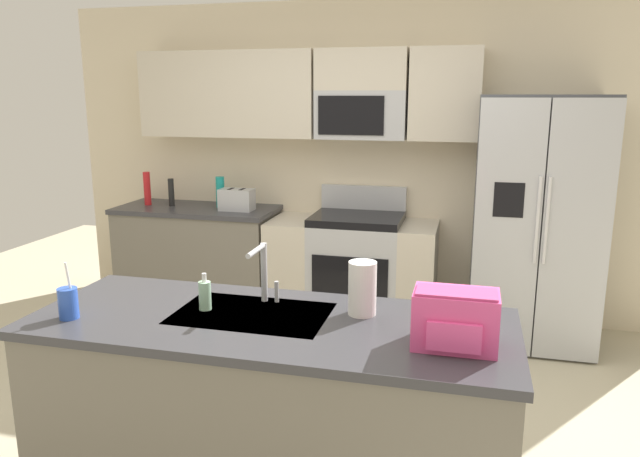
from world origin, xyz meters
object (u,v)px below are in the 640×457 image
Objects in this scene: range_oven at (352,269)px; drink_cup_blue at (68,303)px; backpack at (455,318)px; toaster at (237,200)px; paper_towel_roll at (362,288)px; sink_faucet at (263,268)px; bottle_red at (147,188)px; soap_dispenser at (205,295)px; pepper_mill at (171,192)px; bottle_teal at (220,192)px; refrigerator at (536,222)px.

range_oven is 2.71m from drink_cup_blue.
drink_cup_blue is 1.64m from backpack.
paper_towel_roll reaches higher than toaster.
sink_faucet is 0.47m from paper_towel_roll.
sink_faucet is at bearing -64.92° from toaster.
soap_dispenser is at bearing -54.90° from bottle_red.
drink_cup_blue is (0.23, -2.50, -0.02)m from toaster.
pepper_mill is (-1.61, -0.00, 0.58)m from range_oven.
sink_faucet is (1.17, -2.20, 0.04)m from bottle_teal.
toaster is at bearing 115.08° from sink_faucet.
paper_towel_roll is (2.08, -2.18, 0.00)m from pepper_mill.
bottle_red is 2.76m from drink_cup_blue.
refrigerator is 3.23m from bottle_red.
bottle_red reaches higher than soap_dispenser.
toaster is at bearing -176.93° from range_oven.
backpack is at bearing -70.17° from range_oven.
soap_dispenser is (0.76, -2.25, -0.02)m from toaster.
bottle_teal is at bearing 129.49° from backpack.
pepper_mill is at bearing 126.82° from sink_faucet.
sink_faucet reaches higher than range_oven.
bottle_red reaches higher than sink_faucet.
bottle_teal reaches higher than drink_cup_blue.
pepper_mill is at bearing 108.61° from drink_cup_blue.
bottle_red is 1.14× the size of drink_cup_blue.
pepper_mill is at bearing -179.91° from range_oven.
paper_towel_roll is (0.47, -2.19, 0.58)m from range_oven.
sink_faucet is 0.86m from drink_cup_blue.
bottle_teal is 0.91× the size of bottle_red.
drink_cup_blue is 1.07× the size of paper_towel_roll.
pepper_mill is 3.49m from backpack.
toaster is 1.09× the size of drink_cup_blue.
sink_faucet is at bearing 32.93° from soap_dispenser.
bottle_red is 1.71× the size of soap_dispenser.
toaster is 0.22m from bottle_teal.
paper_towel_roll reaches higher than range_oven.
sink_faucet is 0.93m from backpack.
pepper_mill is 0.44m from bottle_teal.
range_oven is at bearing -2.13° from bottle_teal.
pepper_mill is 0.93× the size of drink_cup_blue.
refrigerator is at bearing 56.29° from sink_faucet.
toaster is at bearing 108.60° from soap_dispenser.
bottle_teal is 0.83× the size of backpack.
toaster is 0.99× the size of sink_faucet.
toaster is 1.65× the size of soap_dispenser.
soap_dispenser is at bearing -58.95° from pepper_mill.
bottle_red is (-3.23, 0.06, 0.12)m from refrigerator.
pepper_mill is at bearing 133.65° from paper_towel_roll.
refrigerator is at bearing -1.33° from pepper_mill.
backpack is at bearing -32.39° from paper_towel_roll.
range_oven is 5.15× the size of bottle_teal.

